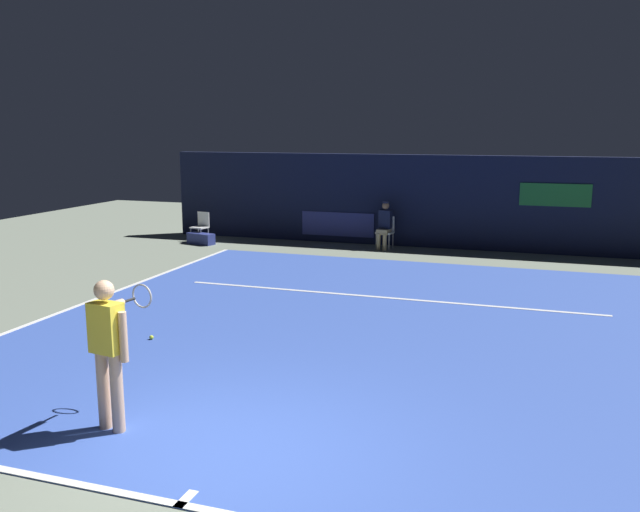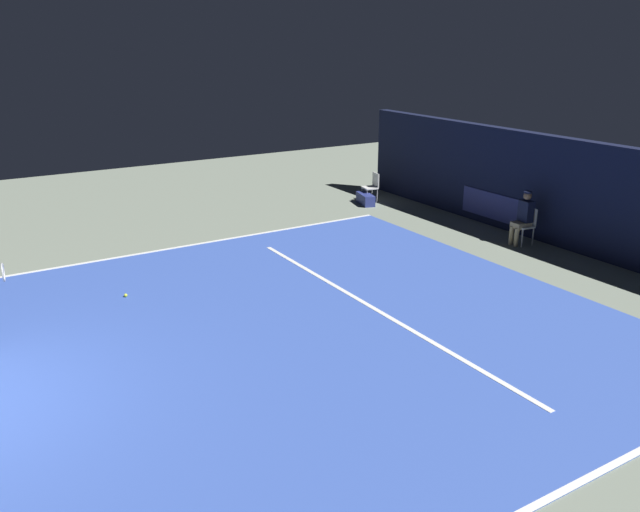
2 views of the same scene
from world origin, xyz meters
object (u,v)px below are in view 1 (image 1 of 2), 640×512
courtside_chair_near (201,225)px  line_judge_on_chair (385,225)px  tennis_ball (151,337)px  equipment_bag (201,239)px  tennis_player (109,345)px

courtside_chair_near → line_judge_on_chair: bearing=6.2°
line_judge_on_chair → tennis_ball: line_judge_on_chair is taller
courtside_chair_near → tennis_ball: 9.45m
courtside_chair_near → equipment_bag: courtside_chair_near is taller
line_judge_on_chair → equipment_bag: 5.36m
tennis_player → equipment_bag: tennis_player is taller
tennis_player → tennis_ball: tennis_player is taller
line_judge_on_chair → tennis_player: bearing=-91.2°
tennis_player → courtside_chair_near: 12.69m
tennis_ball → equipment_bag: bearing=113.5°
tennis_ball → equipment_bag: equipment_bag is taller
courtside_chair_near → tennis_ball: size_ratio=12.94×
line_judge_on_chair → equipment_bag: bearing=-169.7°
courtside_chair_near → equipment_bag: 0.53m
equipment_bag → line_judge_on_chair: bearing=25.3°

